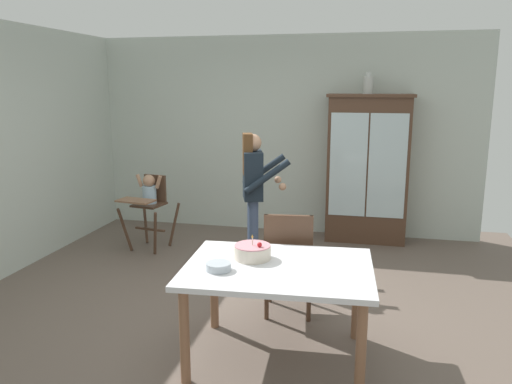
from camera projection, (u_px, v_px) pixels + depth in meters
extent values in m
plane|color=#66564C|center=(235.00, 305.00, 4.70)|extent=(6.24, 6.24, 0.00)
cube|color=beige|center=(283.00, 136.00, 6.93)|extent=(5.32, 0.06, 2.70)
cube|color=#4C3323|center=(367.00, 170.00, 6.51)|extent=(1.02, 0.42, 1.89)
cube|color=#4C3323|center=(371.00, 95.00, 6.31)|extent=(1.08, 0.48, 0.04)
cube|color=silver|center=(348.00, 165.00, 6.34)|extent=(0.46, 0.01, 1.32)
cube|color=silver|center=(387.00, 167.00, 6.23)|extent=(0.46, 0.01, 1.32)
cube|color=#4C3323|center=(368.00, 163.00, 6.49)|extent=(0.94, 0.36, 0.02)
cylinder|color=#B2B7B2|center=(368.00, 85.00, 6.29)|extent=(0.13, 0.13, 0.22)
cylinder|color=#B2B7B2|center=(369.00, 74.00, 6.26)|extent=(0.07, 0.07, 0.05)
cylinder|color=#4C3323|center=(125.00, 230.00, 6.18)|extent=(0.15, 0.12, 0.56)
cylinder|color=#4C3323|center=(155.00, 234.00, 6.02)|extent=(0.12, 0.16, 0.56)
cylinder|color=#4C3323|center=(145.00, 221.00, 6.58)|extent=(0.12, 0.16, 0.56)
cylinder|color=#4C3323|center=(174.00, 224.00, 6.41)|extent=(0.15, 0.12, 0.56)
cube|color=#4C3323|center=(150.00, 229.00, 6.30)|extent=(0.42, 0.11, 0.02)
cube|color=#4C3323|center=(149.00, 205.00, 6.23)|extent=(0.39, 0.39, 0.02)
cube|color=#4C3323|center=(155.00, 188.00, 6.34)|extent=(0.31, 0.08, 0.34)
cube|color=brown|center=(136.00, 201.00, 5.97)|extent=(0.47, 0.31, 0.02)
cylinder|color=#9EBCD1|center=(149.00, 195.00, 6.23)|extent=(0.17, 0.17, 0.22)
sphere|color=tan|center=(149.00, 181.00, 6.19)|extent=(0.15, 0.15, 0.15)
cylinder|color=tan|center=(139.00, 181.00, 6.24)|extent=(0.10, 0.06, 0.17)
cylinder|color=tan|center=(158.00, 182.00, 6.14)|extent=(0.10, 0.06, 0.17)
cylinder|color=#3D4C6B|center=(253.00, 237.00, 5.45)|extent=(0.11, 0.11, 0.82)
cylinder|color=#3D4C6B|center=(252.00, 232.00, 5.62)|extent=(0.11, 0.11, 0.82)
cube|color=#19232D|center=(253.00, 175.00, 5.40)|extent=(0.30, 0.40, 0.52)
cube|color=white|center=(262.00, 175.00, 5.40)|extent=(0.03, 0.06, 0.49)
sphere|color=tan|center=(253.00, 143.00, 5.32)|extent=(0.19, 0.19, 0.19)
cube|color=brown|center=(248.00, 154.00, 5.34)|extent=(0.15, 0.22, 0.44)
cylinder|color=#19232D|center=(267.00, 177.00, 5.21)|extent=(0.49, 0.21, 0.37)
sphere|color=tan|center=(283.00, 187.00, 5.24)|extent=(0.08, 0.08, 0.08)
cylinder|color=#19232D|center=(264.00, 170.00, 5.60)|extent=(0.49, 0.21, 0.37)
sphere|color=tan|center=(278.00, 180.00, 5.63)|extent=(0.08, 0.08, 0.08)
cube|color=silver|center=(278.00, 268.00, 3.64)|extent=(1.42, 1.09, 0.04)
cylinder|color=brown|center=(185.00, 336.00, 3.41)|extent=(0.07, 0.07, 0.70)
cylinder|color=brown|center=(361.00, 351.00, 3.22)|extent=(0.07, 0.07, 0.70)
cylinder|color=brown|center=(214.00, 288.00, 4.21)|extent=(0.07, 0.07, 0.70)
cylinder|color=brown|center=(357.00, 298.00, 4.02)|extent=(0.07, 0.07, 0.70)
cylinder|color=beige|center=(252.00, 252.00, 3.78)|extent=(0.28, 0.28, 0.10)
cylinder|color=pink|center=(252.00, 245.00, 3.77)|extent=(0.27, 0.27, 0.01)
cylinder|color=#F2E5CC|center=(252.00, 241.00, 3.76)|extent=(0.01, 0.01, 0.06)
cone|color=yellow|center=(252.00, 236.00, 3.75)|extent=(0.02, 0.02, 0.02)
sphere|color=red|center=(260.00, 245.00, 3.71)|extent=(0.04, 0.04, 0.04)
cylinder|color=#B2BCC6|center=(219.00, 267.00, 3.54)|extent=(0.18, 0.18, 0.05)
cylinder|color=#4C3323|center=(309.00, 281.00, 4.70)|extent=(0.04, 0.04, 0.45)
cylinder|color=#4C3323|center=(270.00, 279.00, 4.74)|extent=(0.04, 0.04, 0.45)
cylinder|color=#4C3323|center=(309.00, 297.00, 4.34)|extent=(0.04, 0.04, 0.45)
cylinder|color=#4C3323|center=(267.00, 295.00, 4.38)|extent=(0.04, 0.04, 0.45)
cube|color=brown|center=(289.00, 263.00, 4.49)|extent=(0.49, 0.49, 0.03)
cube|color=#4C3323|center=(288.00, 242.00, 4.24)|extent=(0.42, 0.09, 0.48)
cylinder|color=#4C3323|center=(311.00, 243.00, 4.22)|extent=(0.03, 0.03, 0.48)
cylinder|color=#4C3323|center=(266.00, 242.00, 4.26)|extent=(0.03, 0.03, 0.48)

